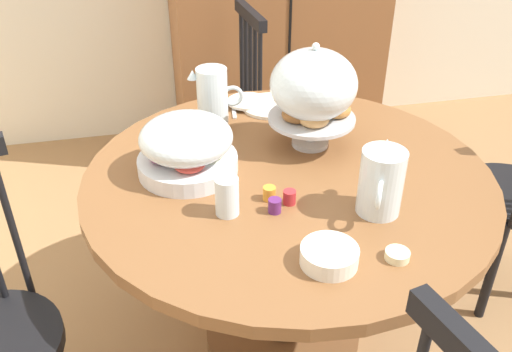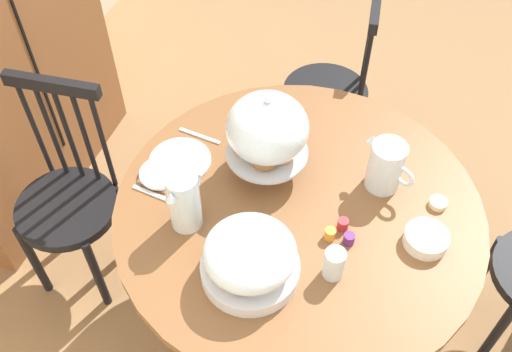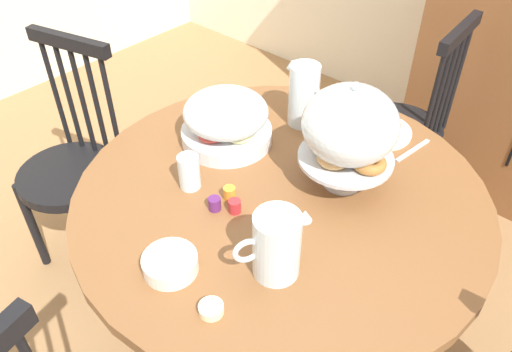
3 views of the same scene
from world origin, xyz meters
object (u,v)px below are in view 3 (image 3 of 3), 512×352
windsor_chair_facing_door (402,131)px  butter_dish (211,309)px  pastry_stand_with_dome (350,129)px  drinking_glass (189,172)px  orange_juice_pitcher (276,248)px  cereal_bowl (170,264)px  fruit_platter_covered (226,120)px  milk_pitcher (304,98)px  china_plate_large (379,131)px  china_plate_small (364,115)px  windsor_chair_far_side (73,171)px  dining_table (279,238)px

windsor_chair_facing_door → butter_dish: (0.20, -1.35, 0.30)m
pastry_stand_with_dome → drinking_glass: (-0.33, -0.32, -0.14)m
orange_juice_pitcher → cereal_bowl: (-0.20, -0.17, -0.06)m
fruit_platter_covered → drinking_glass: fruit_platter_covered is taller
milk_pitcher → china_plate_large: 0.28m
windsor_chair_facing_door → fruit_platter_covered: size_ratio=3.25×
china_plate_small → windsor_chair_far_side: bearing=-141.4°
windsor_chair_facing_door → pastry_stand_with_dome: bearing=-77.7°
fruit_platter_covered → drinking_glass: size_ratio=2.73×
butter_dish → china_plate_large: bearing=95.7°
windsor_chair_far_side → pastry_stand_with_dome: size_ratio=2.83×
windsor_chair_far_side → orange_juice_pitcher: windsor_chair_far_side is taller
milk_pitcher → butter_dish: 0.84m
milk_pitcher → drinking_glass: (-0.04, -0.49, -0.05)m
china_plate_large → butter_dish: size_ratio=3.67×
drinking_glass → windsor_chair_far_side: bearing=-176.5°
cereal_bowl → pastry_stand_with_dome: bearing=76.9°
fruit_platter_covered → china_plate_large: 0.53m
pastry_stand_with_dome → orange_juice_pitcher: (0.07, -0.39, -0.11)m
pastry_stand_with_dome → milk_pitcher: (-0.29, 0.18, -0.10)m
windsor_chair_facing_door → windsor_chair_far_side: bearing=-126.9°
fruit_platter_covered → butter_dish: (0.44, -0.51, -0.07)m
china_plate_large → drinking_glass: drinking_glass is taller
windsor_chair_facing_door → drinking_glass: (-0.17, -1.08, 0.34)m
china_plate_small → butter_dish: size_ratio=2.50×
windsor_chair_facing_door → drinking_glass: windsor_chair_facing_door is taller
butter_dish → fruit_platter_covered: bearing=131.0°
windsor_chair_far_side → orange_juice_pitcher: size_ratio=5.21×
pastry_stand_with_dome → milk_pitcher: bearing=148.5°
windsor_chair_facing_door → cereal_bowl: windsor_chair_facing_door is taller
china_plate_small → drinking_glass: 0.68m
windsor_chair_facing_door → milk_pitcher: (-0.12, -0.59, 0.39)m
milk_pitcher → windsor_chair_far_side: bearing=-143.4°
pastry_stand_with_dome → fruit_platter_covered: 0.43m
windsor_chair_facing_door → windsor_chair_far_side: size_ratio=1.00×
dining_table → fruit_platter_covered: bearing=166.3°
china_plate_large → cereal_bowl: bearing=-95.0°
fruit_platter_covered → china_plate_large: bearing=47.2°
windsor_chair_far_side → drinking_glass: 0.76m
milk_pitcher → china_plate_large: (0.23, 0.13, -0.09)m
dining_table → pastry_stand_with_dome: size_ratio=3.59×
pastry_stand_with_dome → drinking_glass: 0.48m
windsor_chair_facing_door → china_plate_small: 0.53m
dining_table → fruit_platter_covered: size_ratio=4.12×
pastry_stand_with_dome → fruit_platter_covered: size_ratio=1.15×
china_plate_small → butter_dish: 0.94m
milk_pitcher → china_plate_small: milk_pitcher is taller
pastry_stand_with_dome → windsor_chair_facing_door: bearing=102.3°
windsor_chair_far_side → milk_pitcher: (0.72, 0.53, 0.39)m
cereal_bowl → dining_table: bearing=87.8°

